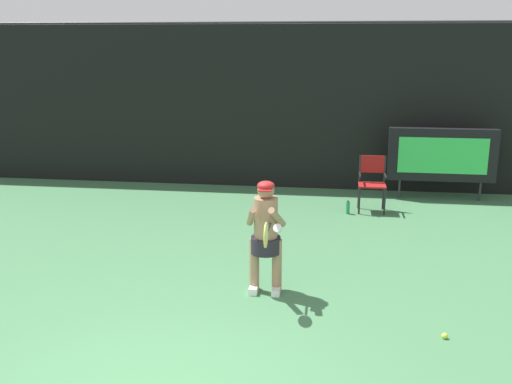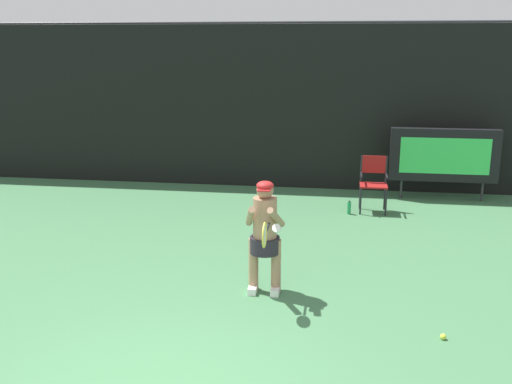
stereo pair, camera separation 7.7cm
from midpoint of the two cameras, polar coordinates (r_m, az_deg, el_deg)
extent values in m
cube|color=black|center=(13.09, 0.69, 8.29)|extent=(18.00, 0.12, 3.60)
cylinder|color=#38383D|center=(13.01, 0.71, 16.32)|extent=(18.00, 0.05, 0.05)
cube|color=black|center=(12.67, 17.63, 3.50)|extent=(2.20, 0.20, 1.10)
cube|color=green|center=(12.56, 17.71, 3.41)|extent=(1.80, 0.01, 0.75)
cylinder|color=#2D2D33|center=(12.71, 13.71, 0.34)|extent=(0.05, 0.05, 0.40)
cylinder|color=#2D2D33|center=(12.99, 20.96, 0.08)|extent=(0.05, 0.05, 0.40)
cylinder|color=black|center=(11.31, 9.91, -0.89)|extent=(0.04, 0.04, 0.52)
cylinder|color=black|center=(11.34, 12.33, -0.97)|extent=(0.04, 0.04, 0.52)
cylinder|color=black|center=(11.70, 9.86, -0.37)|extent=(0.04, 0.04, 0.52)
cylinder|color=black|center=(11.73, 12.19, -0.45)|extent=(0.04, 0.04, 0.52)
cube|color=maroon|center=(11.45, 11.14, 0.66)|extent=(0.52, 0.44, 0.03)
cylinder|color=black|center=(11.58, 9.97, 2.22)|extent=(0.04, 0.04, 0.56)
cylinder|color=black|center=(11.60, 12.33, 2.13)|extent=(0.04, 0.04, 0.56)
cube|color=maroon|center=(11.57, 11.18, 2.71)|extent=(0.48, 0.02, 0.34)
cylinder|color=black|center=(11.39, 9.99, 1.71)|extent=(0.04, 0.44, 0.04)
cylinder|color=black|center=(11.42, 12.39, 1.62)|extent=(0.04, 0.44, 0.04)
cylinder|color=#228E4F|center=(11.33, 8.82, -1.55)|extent=(0.07, 0.07, 0.24)
cylinder|color=black|center=(11.30, 8.84, -0.90)|extent=(0.03, 0.03, 0.03)
cube|color=white|center=(7.82, -0.50, -9.49)|extent=(0.11, 0.26, 0.09)
cube|color=white|center=(7.79, 1.71, -9.61)|extent=(0.11, 0.26, 0.09)
cylinder|color=#A37A5B|center=(7.74, -0.45, -7.16)|extent=(0.13, 0.13, 0.73)
cylinder|color=#A37A5B|center=(7.71, 1.77, -7.28)|extent=(0.13, 0.13, 0.73)
cylinder|color=#252029|center=(7.62, 0.66, -5.20)|extent=(0.39, 0.39, 0.22)
cylinder|color=#A37A5B|center=(7.51, 0.67, -2.63)|extent=(0.31, 0.31, 0.56)
sphere|color=#A37A5B|center=(7.40, 0.68, 0.17)|extent=(0.22, 0.22, 0.22)
ellipsoid|color=#B22323|center=(7.39, 0.68, 0.63)|extent=(0.22, 0.22, 0.12)
cube|color=#B22323|center=(7.30, 0.58, 0.19)|extent=(0.17, 0.12, 0.02)
cylinder|color=#A37A5B|center=(7.35, -0.77, -2.41)|extent=(0.20, 0.48, 0.37)
cylinder|color=#A37A5B|center=(7.31, 1.79, -2.51)|extent=(0.20, 0.48, 0.37)
cylinder|color=white|center=(7.22, 1.84, -3.58)|extent=(0.13, 0.13, 0.12)
cylinder|color=black|center=(7.22, 0.96, -3.47)|extent=(0.03, 0.28, 0.03)
torus|color=#D6CC44|center=(6.94, 0.66, -4.24)|extent=(0.02, 0.31, 0.31)
ellipsoid|color=silver|center=(6.94, 0.66, -4.24)|extent=(0.01, 0.26, 0.26)
sphere|color=#CCDB3D|center=(7.02, 17.73, -13.30)|extent=(0.07, 0.07, 0.07)
camera|label=1|loc=(0.04, -90.00, 0.00)|focal=40.74mm
camera|label=2|loc=(0.04, 90.00, 0.00)|focal=40.74mm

